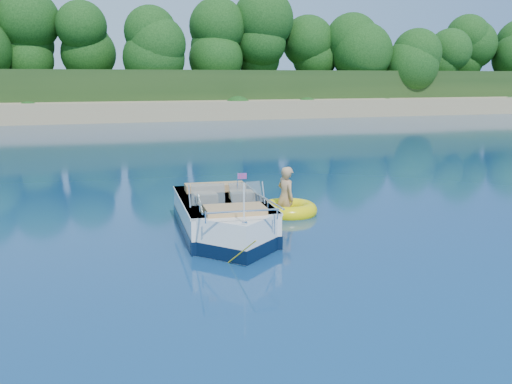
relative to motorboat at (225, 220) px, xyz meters
The scene contains 6 objects.
ground 2.34m from the motorboat, 40.62° to the right, with size 160.00×160.00×0.00m, color #091F45.
shoreline 62.29m from the motorboat, 88.38° to the left, with size 170.00×59.00×6.00m.
treeline 39.89m from the motorboat, 87.39° to the left, with size 150.00×7.12×8.19m.
motorboat is the anchor object (origin of this frame).
tow_tube 2.47m from the motorboat, 35.03° to the left, with size 1.49×1.49×0.39m.
boy 2.38m from the motorboat, 35.68° to the left, with size 0.59×0.39×1.62m, color tan.
Camera 1 is at (-4.86, -10.06, 3.36)m, focal length 40.00 mm.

